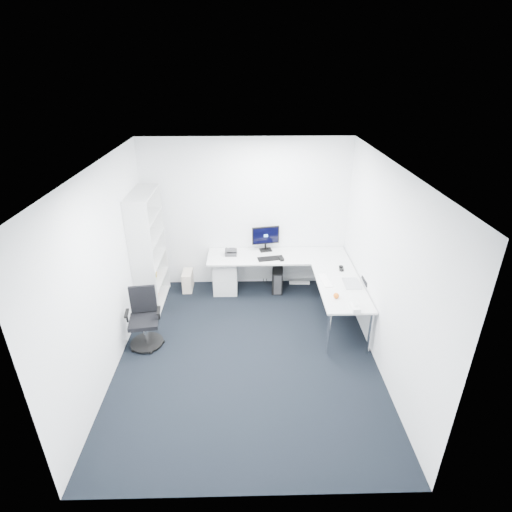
{
  "coord_description": "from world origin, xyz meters",
  "views": [
    {
      "loc": [
        0.02,
        -4.55,
        3.79
      ],
      "look_at": [
        0.15,
        1.05,
        1.05
      ],
      "focal_mm": 28.0,
      "sensor_mm": 36.0,
      "label": 1
    }
  ],
  "objects_px": {
    "l_desk": "(279,283)",
    "monitor": "(266,238)",
    "bookshelf": "(148,250)",
    "task_chair": "(144,320)",
    "laptop": "(352,277)"
  },
  "relations": [
    {
      "from": "l_desk",
      "to": "monitor",
      "type": "xyz_separation_m",
      "value": [
        -0.21,
        0.55,
        0.59
      ]
    },
    {
      "from": "task_chair",
      "to": "monitor",
      "type": "relative_size",
      "value": 1.82
    },
    {
      "from": "task_chair",
      "to": "bookshelf",
      "type": "bearing_deg",
      "value": 88.86
    },
    {
      "from": "l_desk",
      "to": "monitor",
      "type": "height_order",
      "value": "monitor"
    },
    {
      "from": "l_desk",
      "to": "task_chair",
      "type": "relative_size",
      "value": 2.76
    },
    {
      "from": "task_chair",
      "to": "monitor",
      "type": "bearing_deg",
      "value": 35.59
    },
    {
      "from": "bookshelf",
      "to": "task_chair",
      "type": "distance_m",
      "value": 1.34
    },
    {
      "from": "laptop",
      "to": "task_chair",
      "type": "bearing_deg",
      "value": -170.36
    },
    {
      "from": "l_desk",
      "to": "bookshelf",
      "type": "distance_m",
      "value": 2.26
    },
    {
      "from": "bookshelf",
      "to": "monitor",
      "type": "bearing_deg",
      "value": 14.36
    },
    {
      "from": "task_chair",
      "to": "monitor",
      "type": "distance_m",
      "value": 2.56
    },
    {
      "from": "l_desk",
      "to": "monitor",
      "type": "distance_m",
      "value": 0.84
    },
    {
      "from": "l_desk",
      "to": "bookshelf",
      "type": "xyz_separation_m",
      "value": [
        -2.17,
        0.05,
        0.63
      ]
    },
    {
      "from": "bookshelf",
      "to": "task_chair",
      "type": "xyz_separation_m",
      "value": [
        0.14,
        -1.22,
        -0.54
      ]
    },
    {
      "from": "bookshelf",
      "to": "task_chair",
      "type": "relative_size",
      "value": 2.22
    }
  ]
}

